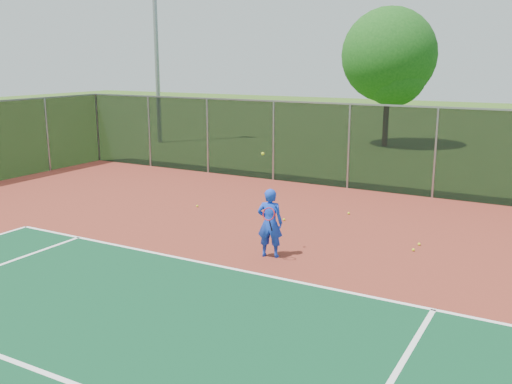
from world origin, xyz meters
TOP-DOWN VIEW (x-y plane):
  - ground at (0.00, 0.00)m, footprint 120.00×120.00m
  - court_apron at (0.00, 2.00)m, footprint 30.00×20.00m
  - fence_back at (0.00, 12.00)m, footprint 30.00×0.06m
  - tennis_player at (-2.01, 4.14)m, footprint 0.67×0.68m
  - practice_ball_0 at (-3.07, 7.04)m, footprint 0.07×0.07m
  - practice_ball_1 at (0.85, 6.66)m, footprint 0.07×0.07m
  - practice_ball_2 at (-1.69, 8.59)m, footprint 0.07×0.07m
  - practice_ball_3 at (0.84, 6.16)m, footprint 0.07×0.07m
  - practice_ball_4 at (-6.14, 7.11)m, footprint 0.07×0.07m
  - floodlight_nw at (-16.38, 18.14)m, footprint 0.90×0.40m
  - tree_back_left at (-4.82, 22.85)m, footprint 4.93×4.93m

SIDE VIEW (x-z plane):
  - ground at x=0.00m, z-range 0.00..0.00m
  - court_apron at x=0.00m, z-range 0.00..0.02m
  - practice_ball_0 at x=-3.07m, z-range 0.02..0.09m
  - practice_ball_1 at x=0.85m, z-range 0.02..0.09m
  - practice_ball_2 at x=-1.69m, z-range 0.02..0.09m
  - practice_ball_3 at x=0.84m, z-range 0.02..0.09m
  - practice_ball_4 at x=-6.14m, z-range 0.02..0.09m
  - tennis_player at x=-2.01m, z-range -0.38..2.05m
  - fence_back at x=0.00m, z-range 0.05..3.08m
  - tree_back_left at x=-4.82m, z-range 0.92..8.16m
  - floodlight_nw at x=-16.38m, z-range 0.77..12.35m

